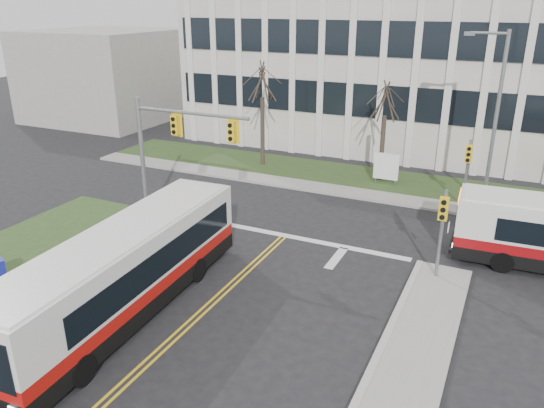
# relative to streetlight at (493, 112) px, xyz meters

# --- Properties ---
(ground) EXTENTS (120.00, 120.00, 0.00)m
(ground) POSITION_rel_streetlight_xyz_m (-8.03, -16.20, -5.19)
(ground) COLOR black
(ground) RESTS_ON ground
(sidewalk_cross) EXTENTS (44.00, 1.60, 0.14)m
(sidewalk_cross) POSITION_rel_streetlight_xyz_m (-3.03, -1.00, -5.12)
(sidewalk_cross) COLOR #9E9B93
(sidewalk_cross) RESTS_ON ground
(building_lawn) EXTENTS (44.00, 5.00, 0.12)m
(building_lawn) POSITION_rel_streetlight_xyz_m (-3.03, 1.80, -5.13)
(building_lawn) COLOR #26411B
(building_lawn) RESTS_ON ground
(office_building) EXTENTS (40.00, 16.00, 12.00)m
(office_building) POSITION_rel_streetlight_xyz_m (-3.03, 13.80, 0.81)
(office_building) COLOR silver
(office_building) RESTS_ON ground
(building_annex) EXTENTS (12.00, 12.00, 8.00)m
(building_annex) POSITION_rel_streetlight_xyz_m (-34.03, 9.80, -1.19)
(building_annex) COLOR #9E9B93
(building_annex) RESTS_ON ground
(mast_arm_signal) EXTENTS (6.11, 0.38, 6.20)m
(mast_arm_signal) POSITION_rel_streetlight_xyz_m (-13.65, -9.04, -0.94)
(mast_arm_signal) COLOR slate
(mast_arm_signal) RESTS_ON ground
(signal_pole_near) EXTENTS (0.34, 0.39, 3.80)m
(signal_pole_near) POSITION_rel_streetlight_xyz_m (-0.83, -9.30, -2.69)
(signal_pole_near) COLOR slate
(signal_pole_near) RESTS_ON ground
(signal_pole_far) EXTENTS (0.34, 0.39, 3.80)m
(signal_pole_far) POSITION_rel_streetlight_xyz_m (-0.83, -0.80, -2.69)
(signal_pole_far) COLOR slate
(signal_pole_far) RESTS_ON ground
(streetlight) EXTENTS (2.15, 0.25, 9.20)m
(streetlight) POSITION_rel_streetlight_xyz_m (0.00, 0.00, 0.00)
(streetlight) COLOR slate
(streetlight) RESTS_ON ground
(directory_sign) EXTENTS (1.50, 0.12, 2.00)m
(directory_sign) POSITION_rel_streetlight_xyz_m (-5.53, 1.30, -4.02)
(directory_sign) COLOR slate
(directory_sign) RESTS_ON ground
(tree_left) EXTENTS (1.80, 1.80, 7.70)m
(tree_left) POSITION_rel_streetlight_xyz_m (-14.03, 1.80, 0.32)
(tree_left) COLOR #42352B
(tree_left) RESTS_ON ground
(tree_mid) EXTENTS (1.80, 1.80, 6.82)m
(tree_mid) POSITION_rel_streetlight_xyz_m (-6.03, 2.00, -0.31)
(tree_mid) COLOR #42352B
(tree_mid) RESTS_ON ground
(bus_main) EXTENTS (3.07, 11.76, 3.11)m
(bus_main) POSITION_rel_streetlight_xyz_m (-10.44, -16.44, -3.64)
(bus_main) COLOR silver
(bus_main) RESTS_ON ground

